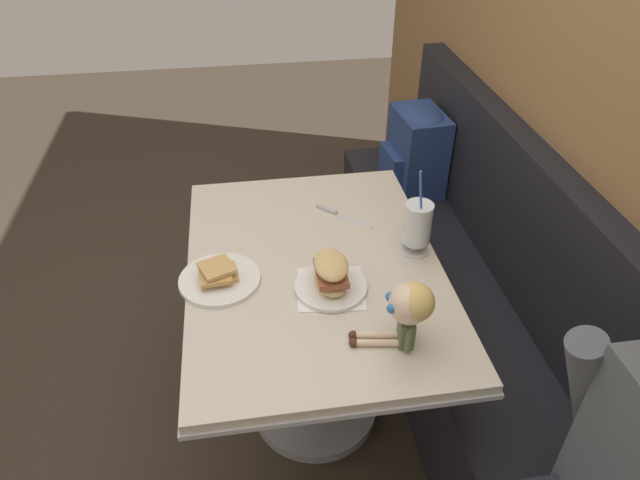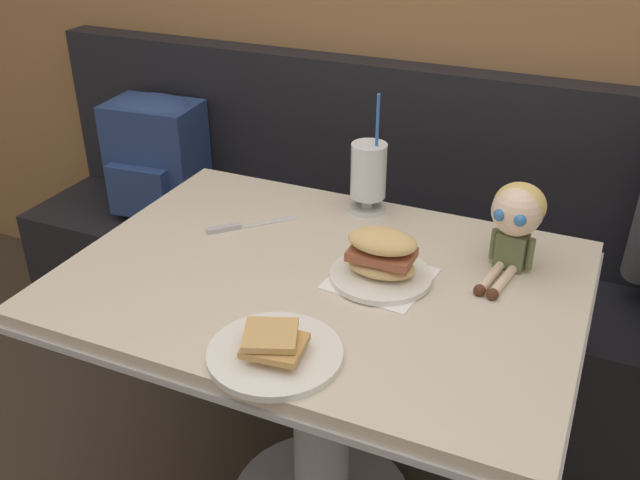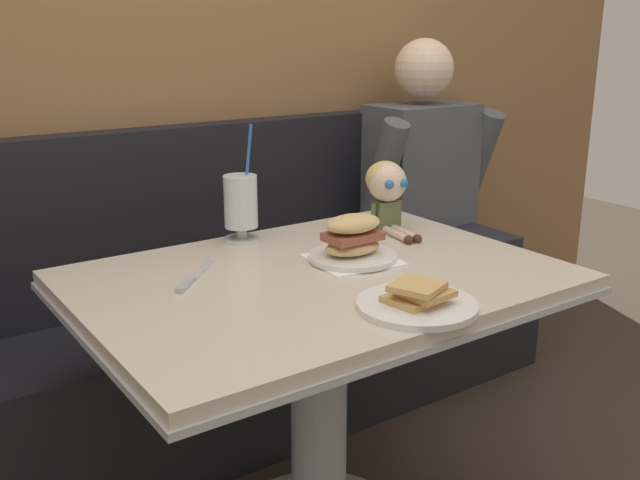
# 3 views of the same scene
# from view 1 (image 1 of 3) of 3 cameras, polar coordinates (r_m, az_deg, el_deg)

# --- Properties ---
(ground_plane) EXTENTS (8.00, 8.00, 0.00)m
(ground_plane) POSITION_cam_1_polar(r_m,az_deg,el_deg) (2.33, -5.06, -17.15)
(ground_plane) COLOR #382D23
(wood_panel_wall) EXTENTS (4.40, 0.08, 2.40)m
(wood_panel_wall) POSITION_cam_1_polar(r_m,az_deg,el_deg) (1.87, 27.33, 11.41)
(wood_panel_wall) COLOR olive
(wood_panel_wall) RESTS_ON ground
(booth_bench) EXTENTS (2.60, 0.48, 1.00)m
(booth_bench) POSITION_cam_1_polar(r_m,az_deg,el_deg) (2.23, 15.87, -9.08)
(booth_bench) COLOR black
(booth_bench) RESTS_ON ground
(diner_table) EXTENTS (1.11, 0.81, 0.74)m
(diner_table) POSITION_cam_1_polar(r_m,az_deg,el_deg) (1.93, -0.55, -6.99)
(diner_table) COLOR beige
(diner_table) RESTS_ON ground
(toast_plate) EXTENTS (0.25, 0.25, 0.06)m
(toast_plate) POSITION_cam_1_polar(r_m,az_deg,el_deg) (1.75, -10.15, -3.74)
(toast_plate) COLOR white
(toast_plate) RESTS_ON diner_table
(milkshake_glass) EXTENTS (0.10, 0.10, 0.32)m
(milkshake_glass) POSITION_cam_1_polar(r_m,az_deg,el_deg) (1.82, 9.80, 1.41)
(milkshake_glass) COLOR silver
(milkshake_glass) RESTS_ON diner_table
(sandwich_plate) EXTENTS (0.22, 0.22, 0.12)m
(sandwich_plate) POSITION_cam_1_polar(r_m,az_deg,el_deg) (1.68, 1.11, -3.76)
(sandwich_plate) COLOR white
(sandwich_plate) RESTS_ON diner_table
(butter_knife) EXTENTS (0.18, 0.18, 0.01)m
(butter_knife) POSITION_cam_1_polar(r_m,az_deg,el_deg) (2.03, 1.46, 2.80)
(butter_knife) COLOR silver
(butter_knife) RESTS_ON diner_table
(seated_doll) EXTENTS (0.13, 0.23, 0.20)m
(seated_doll) POSITION_cam_1_polar(r_m,az_deg,el_deg) (1.48, 8.99, -6.71)
(seated_doll) COLOR #5B6642
(seated_doll) RESTS_ON diner_table
(backpack) EXTENTS (0.32, 0.27, 0.41)m
(backpack) POSITION_cam_1_polar(r_m,az_deg,el_deg) (2.69, 9.67, 9.18)
(backpack) COLOR navy
(backpack) RESTS_ON booth_bench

